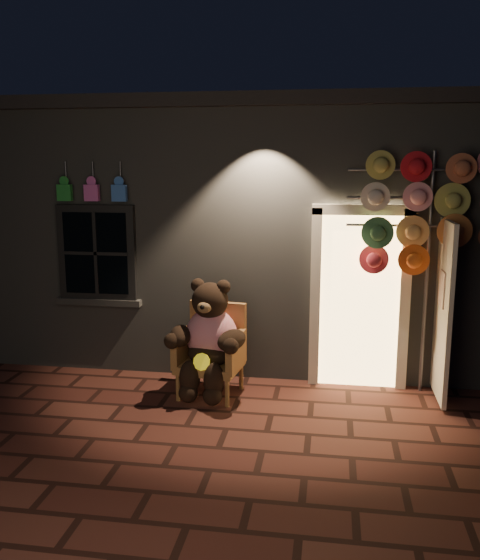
# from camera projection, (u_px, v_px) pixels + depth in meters

# --- Properties ---
(ground) EXTENTS (60.00, 60.00, 0.00)m
(ground) POSITION_uv_depth(u_px,v_px,m) (226.00, 429.00, 6.03)
(ground) COLOR #50271E
(ground) RESTS_ON ground
(shop_building) EXTENTS (7.30, 5.95, 3.51)m
(shop_building) POSITION_uv_depth(u_px,v_px,m) (269.00, 221.00, 9.55)
(shop_building) COLOR slate
(shop_building) RESTS_ON ground
(wicker_armchair) EXTENTS (0.80, 0.74, 1.05)m
(wicker_armchair) POSITION_uv_depth(u_px,v_px,m) (212.00, 350.00, 6.90)
(wicker_armchair) COLOR olive
(wicker_armchair) RESTS_ON ground
(teddy_bear) EXTENTS (0.97, 0.80, 1.34)m
(teddy_bear) POSITION_uv_depth(u_px,v_px,m) (209.00, 338.00, 6.73)
(teddy_bear) COLOR red
(teddy_bear) RESTS_ON ground
(hat_rack) EXTENTS (1.75, 0.22, 2.81)m
(hat_rack) POSITION_uv_depth(u_px,v_px,m) (429.00, 210.00, 6.53)
(hat_rack) COLOR #59595E
(hat_rack) RESTS_ON ground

